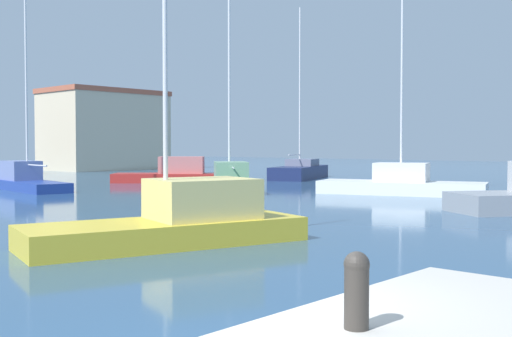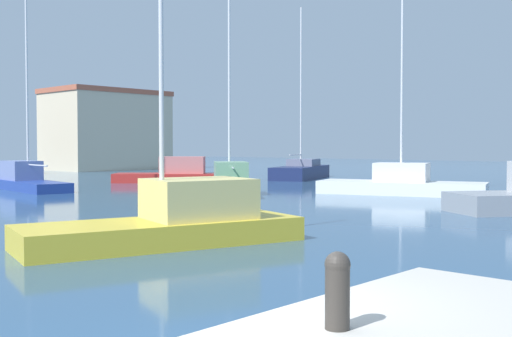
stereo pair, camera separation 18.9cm
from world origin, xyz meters
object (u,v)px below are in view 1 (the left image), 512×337
object	(u,v)px
sailboat_navy_outer_mooring	(300,170)
sailboat_yellow_mid_harbor	(178,220)
sailboat_blue_far_left	(25,178)
motorboat_red_center_channel	(175,174)
sailboat_white_inner_mooring	(401,183)
sailboat_green_far_right	(230,182)
mooring_bollard	(357,287)

from	to	relation	value
sailboat_navy_outer_mooring	sailboat_yellow_mid_harbor	distance (m)	32.47
sailboat_navy_outer_mooring	sailboat_blue_far_left	distance (m)	20.59
motorboat_red_center_channel	sailboat_white_inner_mooring	bearing A→B (deg)	-86.64
sailboat_white_inner_mooring	sailboat_yellow_mid_harbor	xyz separation A→B (m)	(-18.36, -4.06, 0.03)
sailboat_blue_far_left	sailboat_green_far_right	bearing A→B (deg)	-61.93
sailboat_blue_far_left	sailboat_yellow_mid_harbor	world-z (taller)	sailboat_blue_far_left
sailboat_white_inner_mooring	sailboat_blue_far_left	bearing A→B (deg)	122.98
sailboat_green_far_right	motorboat_red_center_channel	bearing A→B (deg)	64.99
motorboat_red_center_channel	sailboat_blue_far_left	bearing A→B (deg)	175.79
sailboat_yellow_mid_harbor	sailboat_blue_far_left	bearing A→B (deg)	72.18
sailboat_white_inner_mooring	sailboat_blue_far_left	world-z (taller)	sailboat_white_inner_mooring
sailboat_white_inner_mooring	motorboat_red_center_channel	bearing A→B (deg)	93.36
mooring_bollard	sailboat_yellow_mid_harbor	distance (m)	11.20
sailboat_green_far_right	sailboat_yellow_mid_harbor	world-z (taller)	sailboat_green_far_right
sailboat_green_far_right	sailboat_blue_far_left	xyz separation A→B (m)	(-5.75, 10.78, 0.03)
sailboat_green_far_right	sailboat_navy_outer_mooring	world-z (taller)	sailboat_navy_outer_mooring
sailboat_yellow_mid_harbor	sailboat_navy_outer_mooring	bearing A→B (deg)	33.16
mooring_bollard	motorboat_red_center_channel	xyz separation A→B (m)	(23.42, 30.28, -0.77)
sailboat_white_inner_mooring	sailboat_blue_far_left	xyz separation A→B (m)	(-11.41, 17.58, 0.06)
sailboat_green_far_right	motorboat_red_center_channel	world-z (taller)	sailboat_green_far_right
mooring_bollard	motorboat_red_center_channel	size ratio (longest dim) A/B	0.09
sailboat_blue_far_left	sailboat_yellow_mid_harbor	bearing A→B (deg)	-107.82
sailboat_navy_outer_mooring	sailboat_blue_far_left	world-z (taller)	sailboat_navy_outer_mooring
sailboat_white_inner_mooring	motorboat_red_center_channel	xyz separation A→B (m)	(-0.99, 16.81, -0.01)
sailboat_green_far_right	sailboat_white_inner_mooring	xyz separation A→B (m)	(5.66, -6.80, -0.03)
sailboat_white_inner_mooring	sailboat_yellow_mid_harbor	distance (m)	18.80
mooring_bollard	sailboat_yellow_mid_harbor	size ratio (longest dim) A/B	0.08
mooring_bollard	sailboat_green_far_right	distance (m)	27.62
sailboat_white_inner_mooring	sailboat_navy_outer_mooring	bearing A→B (deg)	57.22
mooring_bollard	sailboat_navy_outer_mooring	bearing A→B (deg)	39.27
mooring_bollard	sailboat_navy_outer_mooring	size ratio (longest dim) A/B	0.05
sailboat_navy_outer_mooring	motorboat_red_center_channel	world-z (taller)	sailboat_navy_outer_mooring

